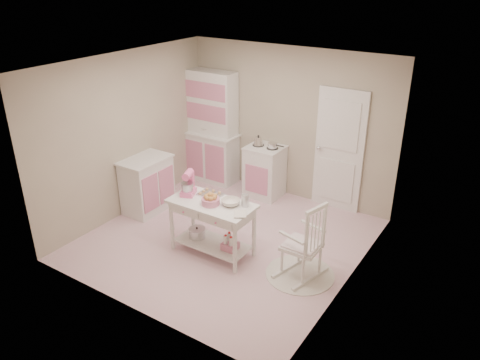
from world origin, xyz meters
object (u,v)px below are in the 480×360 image
object	(u,v)px
hutch	(210,127)
stove	(265,171)
bread_basket	(211,201)
rocking_chair	(302,239)
stand_mixer	(188,184)
base_cabinet	(147,185)
work_table	(212,228)

from	to	relation	value
hutch	stove	bearing A→B (deg)	-2.39
bread_basket	rocking_chair	bearing A→B (deg)	10.71
stand_mixer	stove	bearing A→B (deg)	66.86
hutch	rocking_chair	bearing A→B (deg)	-33.50
bread_basket	stove	bearing A→B (deg)	99.31
rocking_chair	base_cabinet	bearing A→B (deg)	-170.40
base_cabinet	hutch	bearing A→B (deg)	84.69
stand_mixer	bread_basket	distance (m)	0.46
work_table	stove	bearing A→B (deg)	98.98
stove	base_cabinet	distance (m)	2.05
rocking_chair	bread_basket	world-z (taller)	rocking_chair
base_cabinet	stand_mixer	xyz separation A→B (m)	(1.24, -0.44, 0.51)
rocking_chair	stand_mixer	distance (m)	1.77
stove	work_table	size ratio (longest dim) A/B	0.77
base_cabinet	work_table	xyz separation A→B (m)	(1.66, -0.46, -0.06)
base_cabinet	work_table	bearing A→B (deg)	-15.50
stove	base_cabinet	size ratio (longest dim) A/B	1.00
work_table	stand_mixer	xyz separation A→B (m)	(-0.42, 0.02, 0.57)
base_cabinet	rocking_chair	distance (m)	2.97
work_table	base_cabinet	bearing A→B (deg)	164.50
stove	work_table	bearing A→B (deg)	-81.02
rocking_chair	bread_basket	bearing A→B (deg)	-154.46
work_table	bread_basket	bearing A→B (deg)	-68.20
hutch	rocking_chair	xyz separation A→B (m)	(2.81, -1.86, -0.49)
stand_mixer	bread_basket	xyz separation A→B (m)	(0.44, -0.07, -0.12)
rocking_chair	stand_mixer	size ratio (longest dim) A/B	3.24
work_table	stand_mixer	size ratio (longest dim) A/B	3.53
bread_basket	hutch	bearing A→B (deg)	126.19
hutch	base_cabinet	size ratio (longest dim) A/B	2.26
stove	bread_basket	world-z (taller)	stove
bread_basket	stand_mixer	bearing A→B (deg)	170.96
work_table	stand_mixer	world-z (taller)	stand_mixer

